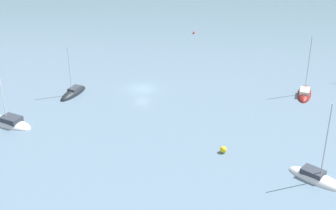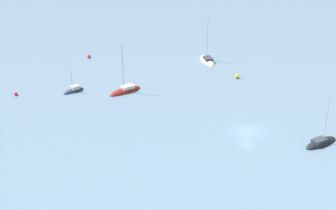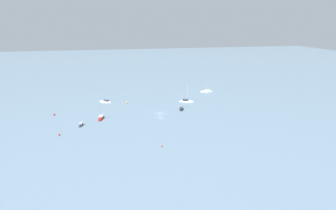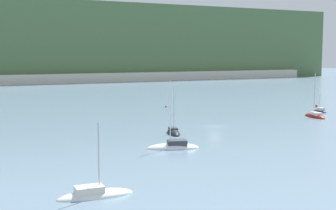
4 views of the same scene
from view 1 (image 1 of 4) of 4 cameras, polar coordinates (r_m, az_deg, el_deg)
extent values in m
plane|color=slate|center=(81.00, -3.16, 1.98)|extent=(600.00, 600.00, 0.00)
ellipsoid|color=maroon|center=(81.94, 16.27, 1.23)|extent=(3.40, 7.48, 1.81)
cube|color=silver|center=(81.08, 16.32, 1.62)|extent=(1.96, 2.82, 0.71)
cylinder|color=#B2B2B7|center=(80.36, 16.74, 4.77)|extent=(0.14, 0.14, 9.57)
ellipsoid|color=black|center=(80.40, -11.47, 1.30)|extent=(3.73, 6.88, 1.83)
cube|color=#333842|center=(80.48, -11.30, 1.95)|extent=(1.99, 2.66, 0.57)
cylinder|color=silver|center=(78.45, -11.89, 4.22)|extent=(0.14, 0.14, 8.03)
ellipsoid|color=white|center=(59.53, 17.67, -8.67)|extent=(7.45, 6.15, 1.66)
cube|color=#333842|center=(59.28, 17.26, -7.82)|extent=(3.15, 2.91, 0.71)
cylinder|color=#B2B2B7|center=(56.71, 18.70, -4.32)|extent=(0.14, 0.14, 9.74)
ellipsoid|color=silver|center=(73.08, -18.83, -2.17)|extent=(8.54, 5.34, 1.64)
cube|color=#333842|center=(72.26, -18.56, -1.67)|extent=(3.39, 2.85, 0.85)
cylinder|color=silver|center=(71.16, -19.65, 1.72)|extent=(0.14, 0.14, 9.79)
sphere|color=red|center=(111.88, 3.17, 8.81)|extent=(0.50, 0.50, 0.50)
sphere|color=yellow|center=(62.28, 6.75, -5.40)|extent=(0.89, 0.89, 0.89)
camera|label=2|loc=(142.80, -13.68, 26.62)|focal=50.00mm
camera|label=3|loc=(188.12, 11.18, 27.93)|focal=28.00mm
camera|label=4|loc=(66.14, -80.03, -12.61)|focal=50.00mm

